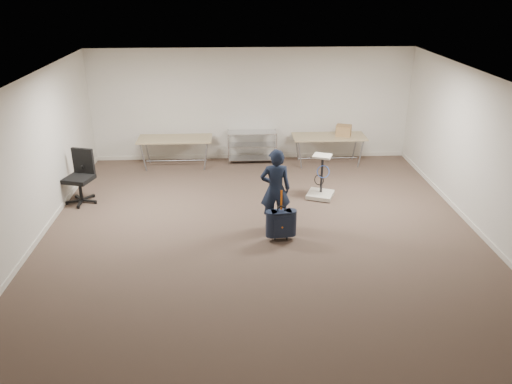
{
  "coord_description": "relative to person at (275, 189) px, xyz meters",
  "views": [
    {
      "loc": [
        -0.49,
        -7.82,
        4.35
      ],
      "look_at": [
        -0.09,
        0.3,
        0.83
      ],
      "focal_mm": 35.0,
      "sensor_mm": 36.0,
      "label": 1
    }
  ],
  "objects": [
    {
      "name": "suitcase",
      "position": [
        0.07,
        -0.51,
        -0.44
      ],
      "size": [
        0.37,
        0.24,
        0.97
      ],
      "color": "#162032",
      "rests_on": "ground"
    },
    {
      "name": "equipment_cart",
      "position": [
        1.09,
        1.32,
        -0.52
      ],
      "size": [
        0.68,
        0.68,
        0.96
      ],
      "color": "#EEE4CD",
      "rests_on": "ground"
    },
    {
      "name": "ground",
      "position": [
        -0.28,
        -0.55,
        -0.77
      ],
      "size": [
        9.0,
        9.0,
        0.0
      ],
      "primitive_type": "plane",
      "color": "#403127",
      "rests_on": "ground"
    },
    {
      "name": "cardboard_box",
      "position": [
        1.98,
        3.41,
        0.09
      ],
      "size": [
        0.43,
        0.38,
        0.27
      ],
      "primitive_type": "cube",
      "rotation": [
        0.0,
        0.0,
        -0.36
      ],
      "color": "#925F44",
      "rests_on": "folding_table_right"
    },
    {
      "name": "wire_shelf",
      "position": [
        -0.28,
        3.65,
        -0.33
      ],
      "size": [
        1.22,
        0.47,
        0.8
      ],
      "color": "silver",
      "rests_on": "ground"
    },
    {
      "name": "folding_table_right",
      "position": [
        1.62,
        3.4,
        -0.1
      ],
      "size": [
        1.8,
        0.75,
        0.73
      ],
      "color": "tan",
      "rests_on": "ground"
    },
    {
      "name": "office_chair",
      "position": [
        -3.93,
        1.36,
        -0.44
      ],
      "size": [
        0.67,
        0.67,
        1.11
      ],
      "color": "black",
      "rests_on": "ground"
    },
    {
      "name": "room_shell",
      "position": [
        -0.28,
        0.83,
        -0.72
      ],
      "size": [
        8.0,
        9.0,
        9.0
      ],
      "color": "beige",
      "rests_on": "ground"
    },
    {
      "name": "folding_table_left",
      "position": [
        -2.18,
        3.4,
        -0.1
      ],
      "size": [
        1.8,
        0.75,
        0.73
      ],
      "color": "tan",
      "rests_on": "ground"
    },
    {
      "name": "person",
      "position": [
        0.0,
        0.0,
        0.0
      ],
      "size": [
        0.57,
        0.38,
        1.55
      ],
      "primitive_type": "imported",
      "rotation": [
        0.0,
        0.0,
        3.16
      ],
      "color": "black",
      "rests_on": "ground"
    }
  ]
}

